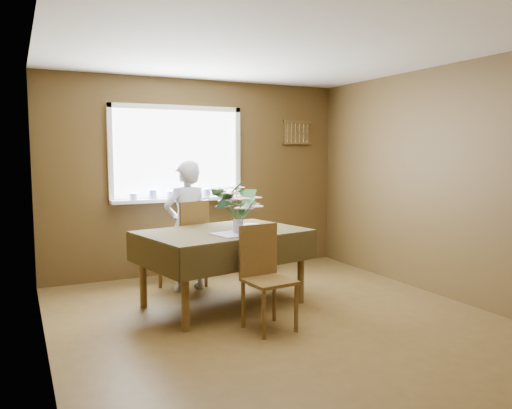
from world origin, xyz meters
name	(u,v)px	position (x,y,z in m)	size (l,w,h in m)	color
floor	(282,323)	(0.00, 0.00, 0.00)	(4.50, 4.50, 0.00)	#513B1C
ceiling	(283,46)	(0.00, 0.00, 2.50)	(4.50, 4.50, 0.00)	white
wall_back	(199,177)	(0.00, 2.25, 1.25)	(4.00, 4.00, 0.00)	brown
wall_front	(501,217)	(0.00, -2.25, 1.25)	(4.00, 4.00, 0.00)	brown
wall_left	(42,197)	(-2.00, 0.00, 1.25)	(4.50, 4.50, 0.00)	brown
wall_right	(445,182)	(2.00, 0.00, 1.25)	(4.50, 4.50, 0.00)	brown
window_assembly	(178,170)	(-0.30, 2.20, 1.35)	(1.72, 0.20, 1.22)	white
spoon_rack	(297,133)	(1.45, 2.22, 1.85)	(0.44, 0.05, 0.33)	brown
dining_table	(223,240)	(-0.29, 0.73, 0.68)	(1.80, 1.40, 0.79)	brown
chair_far	(188,241)	(-0.41, 1.50, 0.55)	(0.59, 0.59, 1.02)	brown
chair_near	(264,272)	(-0.20, -0.03, 0.51)	(0.44, 0.44, 0.93)	brown
seated_woman	(187,226)	(-0.44, 1.46, 0.74)	(0.54, 0.36, 1.48)	white
flower_bouquet	(238,203)	(-0.20, 0.54, 1.08)	(0.53, 0.53, 0.46)	white
side_plate	(251,225)	(0.11, 0.90, 0.79)	(0.23, 0.23, 0.01)	white
table_knife	(252,231)	(-0.05, 0.53, 0.79)	(0.02, 0.22, 0.00)	silver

